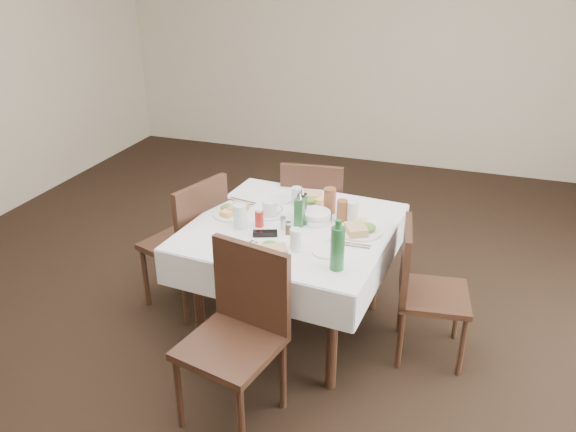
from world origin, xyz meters
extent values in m
plane|color=black|center=(0.00, 0.00, 0.00)|extent=(7.00, 7.00, 0.00)
cube|color=beige|center=(0.00, 3.50, 1.40)|extent=(6.00, 0.04, 2.80)
cylinder|color=black|center=(-0.31, -0.29, 0.36)|extent=(0.06, 0.06, 0.72)
cylinder|color=black|center=(-0.24, 0.55, 0.36)|extent=(0.06, 0.06, 0.72)
cylinder|color=black|center=(0.54, -0.36, 0.36)|extent=(0.06, 0.06, 0.72)
cylinder|color=black|center=(0.61, 0.49, 0.36)|extent=(0.06, 0.06, 0.72)
cube|color=black|center=(0.15, 0.10, 0.73)|extent=(1.15, 1.15, 0.03)
cube|color=silver|center=(0.15, 0.10, 0.76)|extent=(1.26, 1.26, 0.01)
cube|color=silver|center=(0.20, 0.68, 0.65)|extent=(1.17, 0.11, 0.22)
cube|color=silver|center=(0.11, -0.49, 0.65)|extent=(1.17, 0.11, 0.22)
cube|color=silver|center=(0.74, 0.05, 0.65)|extent=(0.11, 1.17, 0.22)
cube|color=silver|center=(-0.43, 0.14, 0.65)|extent=(0.11, 1.17, 0.22)
cube|color=black|center=(0.07, 0.89, 0.45)|extent=(0.49, 0.49, 0.04)
cube|color=black|center=(0.10, 0.69, 0.69)|extent=(0.44, 0.09, 0.48)
cylinder|color=black|center=(0.24, 1.10, 0.22)|extent=(0.04, 0.04, 0.45)
cylinder|color=black|center=(0.29, 0.73, 0.22)|extent=(0.04, 0.04, 0.45)
cylinder|color=black|center=(-0.14, 1.06, 0.22)|extent=(0.04, 0.04, 0.45)
cylinder|color=black|center=(-0.09, 0.68, 0.22)|extent=(0.04, 0.04, 0.45)
cube|color=black|center=(0.11, -0.75, 0.46)|extent=(0.53, 0.53, 0.04)
cube|color=black|center=(0.15, -0.55, 0.71)|extent=(0.45, 0.13, 0.49)
cylinder|color=black|center=(-0.12, -0.90, 0.23)|extent=(0.04, 0.04, 0.46)
cylinder|color=black|center=(-0.04, -0.52, 0.23)|extent=(0.04, 0.04, 0.46)
cylinder|color=black|center=(0.26, -0.98, 0.23)|extent=(0.04, 0.04, 0.46)
cylinder|color=black|center=(0.34, -0.60, 0.23)|extent=(0.04, 0.04, 0.46)
cube|color=black|center=(1.03, 0.13, 0.42)|extent=(0.46, 0.46, 0.04)
cube|color=black|center=(0.85, 0.10, 0.64)|extent=(0.09, 0.41, 0.44)
cylinder|color=black|center=(1.23, -0.02, 0.21)|extent=(0.03, 0.03, 0.42)
cylinder|color=black|center=(0.88, -0.07, 0.21)|extent=(0.03, 0.03, 0.42)
cylinder|color=black|center=(1.18, 0.33, 0.21)|extent=(0.03, 0.03, 0.42)
cylinder|color=black|center=(0.84, 0.28, 0.21)|extent=(0.03, 0.03, 0.42)
cube|color=black|center=(-0.65, 0.15, 0.46)|extent=(0.57, 0.57, 0.04)
cube|color=black|center=(-0.45, 0.09, 0.71)|extent=(0.18, 0.44, 0.49)
cylinder|color=black|center=(-0.77, 0.40, 0.23)|extent=(0.04, 0.04, 0.46)
cylinder|color=black|center=(-0.40, 0.28, 0.23)|extent=(0.04, 0.04, 0.46)
cylinder|color=black|center=(-0.89, 0.03, 0.23)|extent=(0.04, 0.04, 0.46)
cylinder|color=black|center=(-0.52, -0.09, 0.23)|extent=(0.04, 0.04, 0.46)
cylinder|color=white|center=(0.18, 0.45, 0.77)|extent=(0.25, 0.25, 0.01)
cube|color=tan|center=(0.15, 0.48, 0.80)|extent=(0.13, 0.10, 0.04)
cube|color=#EFA046|center=(0.23, 0.44, 0.79)|extent=(0.10, 0.09, 0.03)
ellipsoid|color=#3C6F23|center=(0.17, 0.41, 0.80)|extent=(0.09, 0.08, 0.04)
cylinder|color=white|center=(0.15, -0.29, 0.77)|extent=(0.25, 0.25, 0.01)
cube|color=tan|center=(0.19, -0.30, 0.80)|extent=(0.17, 0.15, 0.04)
cube|color=#EFA046|center=(0.10, -0.30, 0.79)|extent=(0.09, 0.08, 0.03)
ellipsoid|color=#3C6F23|center=(0.14, -0.25, 0.80)|extent=(0.09, 0.08, 0.04)
cylinder|color=white|center=(0.56, 0.13, 0.77)|extent=(0.27, 0.27, 0.01)
cube|color=tan|center=(0.55, 0.09, 0.80)|extent=(0.16, 0.18, 0.04)
cube|color=#EFA046|center=(0.56, 0.18, 0.79)|extent=(0.08, 0.10, 0.03)
ellipsoid|color=#3C6F23|center=(0.61, 0.14, 0.80)|extent=(0.10, 0.09, 0.04)
cylinder|color=white|center=(-0.24, 0.11, 0.77)|extent=(0.25, 0.25, 0.01)
cube|color=tan|center=(-0.22, 0.15, 0.80)|extent=(0.11, 0.14, 0.04)
cube|color=#EFA046|center=(-0.26, 0.07, 0.79)|extent=(0.09, 0.10, 0.03)
ellipsoid|color=#3C6F23|center=(-0.29, 0.13, 0.80)|extent=(0.09, 0.08, 0.04)
cylinder|color=white|center=(-0.03, 0.42, 0.77)|extent=(0.16, 0.16, 0.01)
cylinder|color=white|center=(0.45, -0.17, 0.77)|extent=(0.17, 0.17, 0.01)
cylinder|color=silver|center=(0.09, 0.39, 0.82)|extent=(0.07, 0.07, 0.12)
cylinder|color=silver|center=(0.28, -0.20, 0.83)|extent=(0.07, 0.07, 0.13)
cylinder|color=silver|center=(0.49, 0.26, 0.83)|extent=(0.07, 0.07, 0.13)
cylinder|color=silver|center=(-0.13, -0.04, 0.84)|extent=(0.08, 0.08, 0.15)
cylinder|color=brown|center=(0.32, 0.34, 0.84)|extent=(0.08, 0.08, 0.16)
cylinder|color=brown|center=(0.43, 0.24, 0.83)|extent=(0.07, 0.07, 0.14)
cylinder|color=silver|center=(0.28, 0.19, 0.78)|extent=(0.20, 0.20, 0.04)
cylinder|color=silver|center=(0.28, 0.19, 0.81)|extent=(0.18, 0.18, 0.04)
cube|color=black|center=(0.18, 0.20, 0.84)|extent=(0.05, 0.05, 0.16)
cone|color=silver|center=(0.18, 0.20, 0.95)|extent=(0.03, 0.03, 0.05)
cube|color=#245E2E|center=(0.20, 0.10, 0.85)|extent=(0.05, 0.05, 0.18)
cone|color=silver|center=(0.20, 0.10, 0.96)|extent=(0.03, 0.03, 0.05)
cylinder|color=#A02316|center=(-0.03, 0.02, 0.81)|extent=(0.05, 0.05, 0.10)
cylinder|color=white|center=(-0.03, 0.02, 0.87)|extent=(0.04, 0.04, 0.02)
cylinder|color=white|center=(0.12, 0.02, 0.80)|extent=(0.04, 0.04, 0.07)
cylinder|color=silver|center=(0.12, 0.02, 0.84)|extent=(0.04, 0.04, 0.01)
cylinder|color=#463422|center=(0.17, -0.03, 0.80)|extent=(0.03, 0.03, 0.07)
cylinder|color=silver|center=(0.17, -0.03, 0.83)|extent=(0.03, 0.03, 0.01)
cylinder|color=white|center=(-0.01, 0.16, 0.77)|extent=(0.14, 0.14, 0.01)
cylinder|color=white|center=(-0.01, 0.16, 0.82)|extent=(0.09, 0.09, 0.09)
cylinder|color=black|center=(-0.01, 0.16, 0.85)|extent=(0.08, 0.08, 0.01)
torus|color=white|center=(0.04, 0.17, 0.82)|extent=(0.06, 0.03, 0.06)
cube|color=black|center=(0.05, -0.09, 0.78)|extent=(0.15, 0.09, 0.03)
cylinder|color=#245E2E|center=(0.54, -0.32, 0.88)|extent=(0.07, 0.07, 0.24)
cylinder|color=#245E2E|center=(0.54, -0.32, 1.02)|extent=(0.03, 0.03, 0.04)
cube|color=white|center=(0.47, -0.04, 0.78)|extent=(0.08, 0.06, 0.04)
cube|color=pink|center=(0.47, -0.04, 0.79)|extent=(0.06, 0.04, 0.02)
cube|color=silver|center=(0.26, 0.48, 0.77)|extent=(0.02, 0.16, 0.01)
cube|color=silver|center=(0.29, 0.48, 0.77)|extent=(0.02, 0.16, 0.01)
cube|color=silver|center=(0.01, -0.28, 0.77)|extent=(0.08, 0.19, 0.01)
cube|color=silver|center=(-0.02, -0.27, 0.77)|extent=(0.08, 0.19, 0.01)
cube|color=silver|center=(0.57, -0.07, 0.77)|extent=(0.20, 0.03, 0.01)
cube|color=silver|center=(0.57, -0.03, 0.77)|extent=(0.20, 0.03, 0.01)
cube|color=silver|center=(-0.26, 0.32, 0.77)|extent=(0.20, 0.06, 0.01)
cube|color=silver|center=(-0.27, 0.29, 0.77)|extent=(0.20, 0.06, 0.01)
camera|label=1|loc=(1.12, -2.80, 2.28)|focal=35.00mm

